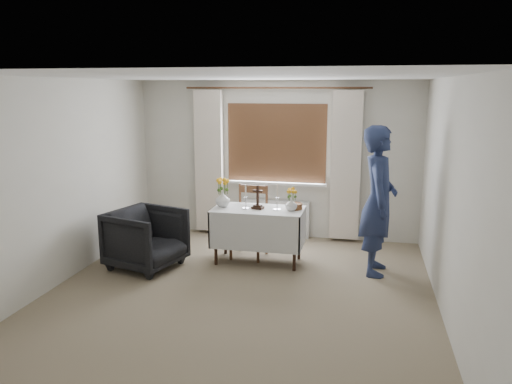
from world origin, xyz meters
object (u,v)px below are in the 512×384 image
at_px(wooden_chair, 249,222).
at_px(person, 378,201).
at_px(altar_table, 258,235).
at_px(armchair, 146,239).
at_px(flower_vase_right, 291,204).
at_px(wooden_cross, 258,197).
at_px(flower_vase_left, 223,199).

relative_size(wooden_chair, person, 0.53).
relative_size(altar_table, armchair, 1.41).
relative_size(wooden_chair, flower_vase_right, 6.07).
xyz_separation_m(armchair, wooden_cross, (1.42, 0.52, 0.53)).
height_order(armchair, flower_vase_right, flower_vase_right).
xyz_separation_m(wooden_cross, flower_vase_right, (0.46, 0.01, -0.08)).
xyz_separation_m(wooden_chair, person, (1.76, -0.24, 0.45)).
distance_m(altar_table, armchair, 1.52).
bearing_deg(altar_table, person, -2.11).
bearing_deg(flower_vase_left, altar_table, -2.11).
xyz_separation_m(armchair, person, (3.01, 0.47, 0.56)).
relative_size(person, flower_vase_right, 11.46).
bearing_deg(altar_table, wooden_chair, 133.55).
relative_size(altar_table, wooden_cross, 3.78).
height_order(altar_table, person, person).
height_order(altar_table, wooden_cross, wooden_cross).
distance_m(wooden_chair, flower_vase_right, 0.74).
bearing_deg(altar_table, armchair, -159.74).
height_order(person, wooden_cross, person).
height_order(armchair, wooden_cross, wooden_cross).
relative_size(armchair, flower_vase_left, 4.17).
relative_size(armchair, flower_vase_right, 5.22).
bearing_deg(person, wooden_chair, 84.27).
xyz_separation_m(person, flower_vase_left, (-2.10, 0.08, -0.10)).
height_order(wooden_cross, flower_vase_right, wooden_cross).
distance_m(wooden_chair, flower_vase_left, 0.52).
distance_m(altar_table, person, 1.69).
bearing_deg(flower_vase_right, wooden_chair, 163.53).
bearing_deg(armchair, wooden_cross, -53.92).
bearing_deg(flower_vase_right, flower_vase_left, 178.76).
bearing_deg(wooden_cross, flower_vase_left, -170.77).
xyz_separation_m(flower_vase_left, flower_vase_right, (0.96, -0.02, -0.02)).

